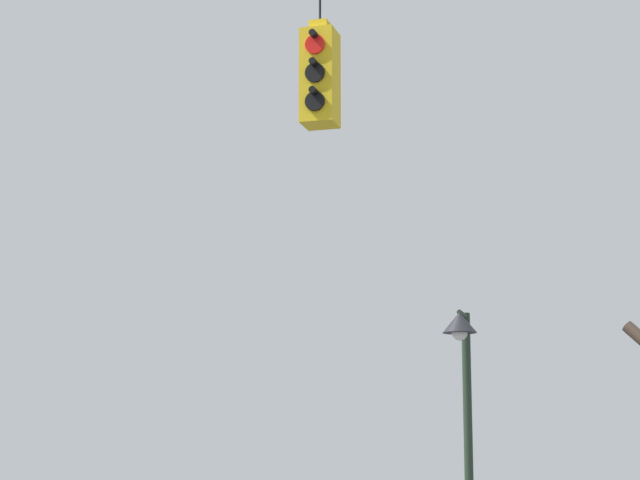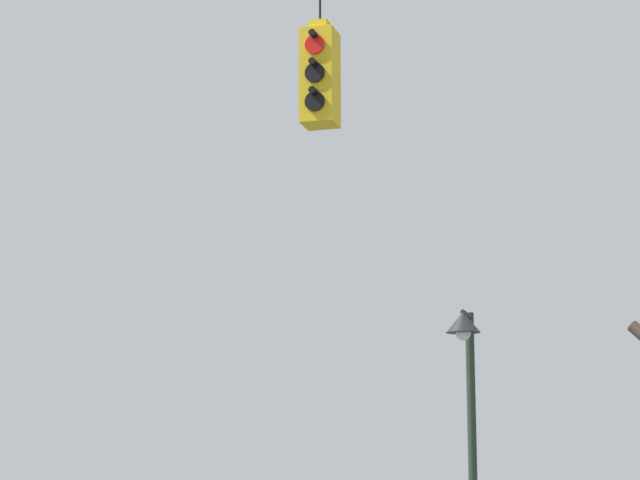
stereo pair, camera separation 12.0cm
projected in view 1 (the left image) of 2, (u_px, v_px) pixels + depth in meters
traffic_light_near_left_pole at (320, 76)px, 12.48m from camera, size 0.34×0.46×2.35m
street_lamp at (464, 397)px, 16.59m from camera, size 0.46×0.80×4.41m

